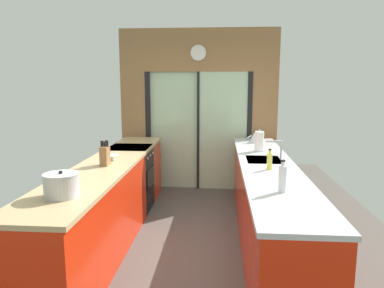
% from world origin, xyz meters
% --- Properties ---
extents(ground_plane, '(5.04, 7.60, 0.02)m').
position_xyz_m(ground_plane, '(0.00, 0.60, -0.01)').
color(ground_plane, '#4C4742').
extents(back_wall_unit, '(2.64, 0.12, 2.70)m').
position_xyz_m(back_wall_unit, '(0.00, 2.40, 1.52)').
color(back_wall_unit, olive).
rests_on(back_wall_unit, ground_plane).
extents(left_counter_run, '(0.62, 3.80, 0.92)m').
position_xyz_m(left_counter_run, '(-0.91, 0.13, 0.47)').
color(left_counter_run, red).
rests_on(left_counter_run, ground_plane).
extents(right_counter_run, '(0.62, 3.80, 0.92)m').
position_xyz_m(right_counter_run, '(0.91, 0.30, 0.46)').
color(right_counter_run, red).
rests_on(right_counter_run, ground_plane).
extents(sink_faucet, '(0.19, 0.02, 0.23)m').
position_xyz_m(sink_faucet, '(1.05, 0.55, 1.08)').
color(sink_faucet, '#B7BABC').
rests_on(sink_faucet, right_counter_run).
extents(oven_range, '(0.60, 0.60, 0.92)m').
position_xyz_m(oven_range, '(-0.91, 1.25, 0.46)').
color(oven_range, black).
rests_on(oven_range, ground_plane).
extents(mixing_bowl, '(0.16, 0.16, 0.06)m').
position_xyz_m(mixing_bowl, '(-0.89, 0.37, 0.95)').
color(mixing_bowl, silver).
rests_on(mixing_bowl, left_counter_run).
extents(knife_block, '(0.09, 0.14, 0.28)m').
position_xyz_m(knife_block, '(-0.89, 0.10, 1.03)').
color(knife_block, brown).
rests_on(knife_block, left_counter_run).
extents(stock_pot, '(0.28, 0.28, 0.22)m').
position_xyz_m(stock_pot, '(-0.89, -1.00, 1.02)').
color(stock_pot, '#B7BABC').
rests_on(stock_pot, left_counter_run).
extents(kettle, '(0.25, 0.17, 0.19)m').
position_xyz_m(kettle, '(0.89, 1.76, 1.00)').
color(kettle, '#B7BABC').
rests_on(kettle, right_counter_run).
extents(soap_bottle_near, '(0.07, 0.07, 0.27)m').
position_xyz_m(soap_bottle_near, '(0.89, -0.74, 1.04)').
color(soap_bottle_near, silver).
rests_on(soap_bottle_near, right_counter_run).
extents(soap_bottle_far, '(0.06, 0.06, 0.22)m').
position_xyz_m(soap_bottle_far, '(0.89, 0.05, 1.01)').
color(soap_bottle_far, '#D1CC4C').
rests_on(soap_bottle_far, right_counter_run).
extents(paper_towel_roll, '(0.14, 0.14, 0.29)m').
position_xyz_m(paper_towel_roll, '(0.89, 1.07, 1.05)').
color(paper_towel_roll, '#B7BABC').
rests_on(paper_towel_roll, right_counter_run).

